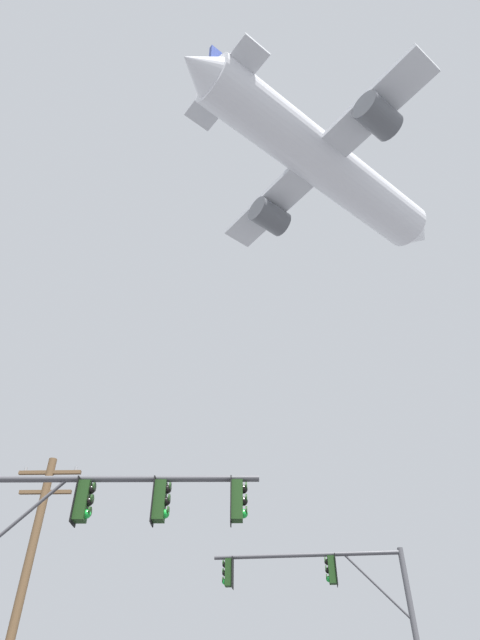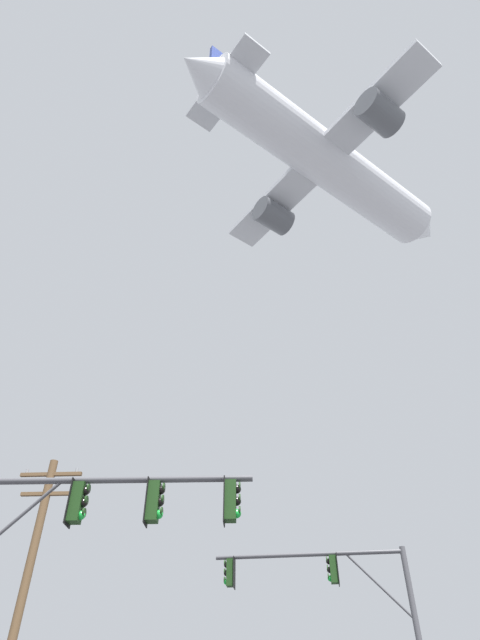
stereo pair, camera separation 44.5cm
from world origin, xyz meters
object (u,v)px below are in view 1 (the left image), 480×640
object	(u,v)px
signal_pole_near	(85,533)
utility_pole	(22,589)
signal_pole_far	(340,599)
airplane	(322,163)

from	to	relation	value
signal_pole_near	utility_pole	size ratio (longest dim) A/B	0.72
signal_pole_near	signal_pole_far	distance (m)	10.60
utility_pole	airplane	size ratio (longest dim) A/B	0.36
signal_pole_near	airplane	xyz separation A→B (m)	(10.39, 15.61, 36.25)
utility_pole	airplane	world-z (taller)	airplane
signal_pole_far	utility_pole	distance (m)	10.41
signal_pole_near	signal_pole_far	size ratio (longest dim) A/B	0.96
signal_pole_far	airplane	bearing A→B (deg)	63.31
signal_pole_far	airplane	distance (m)	37.01
signal_pole_far	utility_pole	size ratio (longest dim) A/B	0.75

